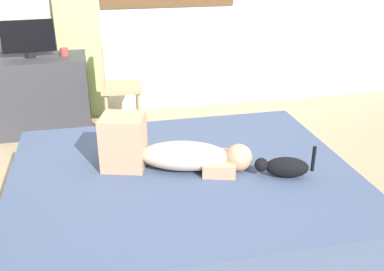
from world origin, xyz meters
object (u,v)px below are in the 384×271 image
cup (64,52)px  chair_by_desk (114,83)px  tv_monitor (28,38)px  bed (184,202)px  person_lying (169,151)px  cat (284,167)px  desk (42,94)px

cup → chair_by_desk: bearing=-26.7°
cup → chair_by_desk: size_ratio=0.09×
chair_by_desk → tv_monitor: bearing=163.4°
bed → tv_monitor: tv_monitor is taller
person_lying → chair_by_desk: (-0.25, 1.68, -0.04)m
tv_monitor → cup: tv_monitor is taller
cat → chair_by_desk: chair_by_desk is taller
desk → cup: size_ratio=11.67×
desk → chair_by_desk: (0.70, -0.22, 0.14)m
cup → person_lying: bearing=-70.3°
cat → desk: desk is taller
bed → desk: (-1.02, 1.98, 0.16)m
person_lying → cup: size_ratio=12.12×
desk → chair_by_desk: 0.74m
bed → chair_by_desk: chair_by_desk is taller
desk → tv_monitor: 0.55m
person_lying → bed: bearing=-44.0°
bed → desk: bearing=117.2°
desk → cup: bearing=-0.5°
person_lying → desk: 2.13m
bed → person_lying: size_ratio=2.34×
cat → cup: size_ratio=4.49×
person_lying → tv_monitor: size_ratio=1.94×
person_lying → cup: 2.03m
cat → cup: 2.57m
cat → chair_by_desk: bearing=114.8°
desk → tv_monitor: size_ratio=1.87×
tv_monitor → chair_by_desk: tv_monitor is taller
cup → desk: bearing=179.5°
cat → cup: bearing=121.7°
person_lying → tv_monitor: 2.18m
person_lying → cup: (-0.68, 1.90, 0.23)m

